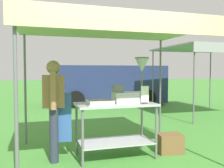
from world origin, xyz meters
name	(u,v)px	position (x,y,z in m)	size (l,w,h in m)	color
ground_plane	(67,113)	(0.00, 6.00, 0.00)	(70.00, 70.00, 0.00)	#478E38
stall_canopy	(114,30)	(0.27, 1.34, 2.13)	(3.14, 2.35, 2.21)	slate
donut_cart	(115,118)	(0.27, 1.24, 0.66)	(1.31, 0.69, 0.91)	#B7B7BC
donut_tray	(100,103)	(-0.01, 1.14, 0.93)	(0.43, 0.30, 0.07)	#B7B7BC
donut_fryer	(132,87)	(0.57, 1.24, 1.17)	(0.62, 0.28, 0.77)	#B7B7BC
menu_sign	(145,96)	(0.72, 1.07, 1.03)	(0.13, 0.05, 0.29)	black
vendor	(54,105)	(-0.72, 1.38, 0.90)	(0.46, 0.54, 1.61)	#2D3347
supply_crate	(170,143)	(1.25, 1.16, 0.17)	(0.46, 0.37, 0.34)	brown
van_navy	(108,84)	(2.02, 7.87, 0.88)	(4.97, 2.36, 1.69)	navy
neighbour_tent	(205,50)	(4.35, 4.31, 2.16)	(2.71, 2.71, 2.24)	slate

